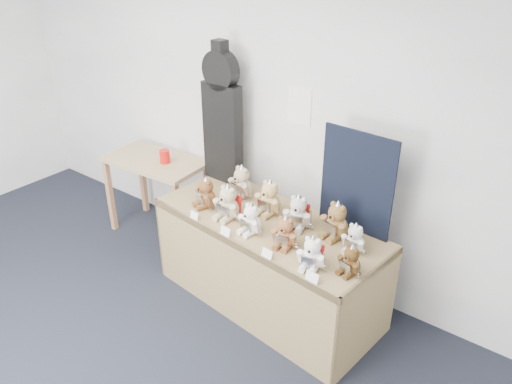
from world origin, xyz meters
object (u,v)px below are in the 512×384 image
Objects in this scene: guitar_case at (222,115)px; teddy_front_right at (285,233)px; teddy_back_left at (241,183)px; teddy_back_far_left at (240,186)px; teddy_front_end at (350,261)px; teddy_back_centre_left at (269,199)px; red_cup at (165,156)px; side_table at (156,172)px; display_table at (262,243)px; teddy_back_end at (354,239)px; teddy_front_centre at (251,220)px; teddy_front_far_right at (312,254)px; teddy_front_left at (228,204)px; teddy_back_centre_right at (298,213)px; teddy_front_far_left at (206,194)px; teddy_back_right at (336,222)px.

teddy_front_right is at bearing -25.44° from guitar_case.
teddy_back_left is 1.32× the size of teddy_back_far_left.
teddy_front_end is 1.28m from teddy_back_left.
red_cup is at bearing 179.30° from teddy_back_centre_left.
guitar_case is at bearing 173.38° from teddy_back_far_left.
teddy_back_centre_left is 1.36× the size of teddy_back_far_left.
side_table is at bearing 158.10° from teddy_front_right.
display_table is at bearing -27.16° from guitar_case.
teddy_back_end is (1.12, -0.15, -0.03)m from teddy_back_left.
teddy_front_centre is 0.86× the size of teddy_back_left.
display_table is at bearing 148.05° from teddy_front_far_right.
side_table is 3.28× the size of teddy_front_left.
teddy_front_right is 0.90× the size of teddy_back_centre_right.
teddy_front_far_right is at bearing -6.03° from teddy_back_far_left.
teddy_back_centre_right reaches higher than side_table.
teddy_front_end is (0.81, -0.13, 0.26)m from display_table.
red_cup is at bearing -174.14° from teddy_back_left.
teddy_back_centre_right is at bearing 34.86° from teddy_front_far_left.
teddy_back_centre_left reaches higher than teddy_front_centre.
teddy_back_centre_right reaches higher than teddy_front_right.
display_table is 7.34× the size of teddy_front_far_right.
teddy_back_far_left is at bearing 91.43° from teddy_front_far_left.
side_table is at bearing -161.08° from teddy_back_far_left.
teddy_front_far_right is (0.58, -0.23, 0.27)m from display_table.
teddy_back_centre_right reaches higher than teddy_front_far_right.
teddy_back_far_left is at bearing -169.60° from teddy_back_left.
guitar_case is 1.04m from teddy_front_centre.
teddy_back_far_left is at bearing 142.54° from teddy_front_right.
side_table is 1.44m from teddy_back_centre_left.
teddy_front_end is 1.00× the size of teddy_back_far_left.
teddy_front_left reaches higher than teddy_back_left.
teddy_back_right is (0.29, 0.05, 0.01)m from teddy_back_centre_right.
teddy_back_left is (-1.22, 0.40, 0.03)m from teddy_front_end.
guitar_case reaches higher than teddy_front_left.
teddy_front_right reaches higher than teddy_back_end.
red_cup is at bearing 154.52° from teddy_front_far_right.
teddy_front_right is 0.28m from teddy_back_centre_right.
teddy_front_left reaches higher than display_table.
teddy_front_left reaches higher than teddy_front_centre.
teddy_front_far_left is 0.88× the size of teddy_back_right.
teddy_front_far_left is 0.52m from teddy_back_centre_left.
teddy_front_far_left reaches higher than red_cup.
teddy_back_end is at bearing 12.47° from teddy_back_far_left.
teddy_back_centre_left is (0.35, -0.08, 0.00)m from teddy_back_left.
teddy_front_centre is (1.48, -0.42, 0.20)m from side_table.
teddy_back_left is (-0.41, 0.26, 0.29)m from display_table.
teddy_back_centre_left is at bearing 115.43° from display_table.
teddy_front_left reaches higher than teddy_front_far_right.
red_cup is 2.20m from teddy_front_end.
teddy_front_end is 0.93m from teddy_back_centre_left.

